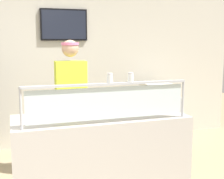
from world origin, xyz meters
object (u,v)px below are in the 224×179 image
at_px(pizza_tray, 85,114).
at_px(pizza_box_stack, 157,90).
at_px(pepper_flake_shaker, 131,78).
at_px(parmesan_shaker, 110,79).
at_px(worker_figure, 72,100).
at_px(pizza_server, 84,112).

xyz_separation_m(pizza_tray, pizza_box_stack, (1.60, 1.50, -0.04)).
xyz_separation_m(pizza_tray, pepper_flake_shaker, (0.38, -0.37, 0.42)).
distance_m(parmesan_shaker, worker_figure, 1.09).
relative_size(pizza_server, pepper_flake_shaker, 2.96).
distance_m(pizza_tray, pepper_flake_shaker, 0.68).
distance_m(pepper_flake_shaker, pizza_box_stack, 2.28).
bearing_deg(worker_figure, pepper_flake_shaker, -68.09).
bearing_deg(pizza_server, parmesan_shaker, -80.15).
bearing_deg(parmesan_shaker, worker_figure, 100.62).
bearing_deg(pepper_flake_shaker, worker_figure, 111.91).
distance_m(pizza_server, pepper_flake_shaker, 0.66).
xyz_separation_m(pizza_tray, pizza_server, (-0.01, -0.02, 0.02)).
height_order(pizza_server, pizza_box_stack, pizza_box_stack).
bearing_deg(pizza_tray, pizza_box_stack, 43.11).
xyz_separation_m(pizza_server, parmesan_shaker, (0.17, -0.35, 0.40)).
xyz_separation_m(parmesan_shaker, worker_figure, (-0.19, 1.00, -0.38)).
bearing_deg(pepper_flake_shaker, pizza_box_stack, 56.85).
height_order(pizza_server, parmesan_shaker, parmesan_shaker).
distance_m(pepper_flake_shaker, worker_figure, 1.14).
distance_m(parmesan_shaker, pepper_flake_shaker, 0.21).
bearing_deg(pepper_flake_shaker, parmesan_shaker, 180.00).
distance_m(pizza_tray, parmesan_shaker, 0.59).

